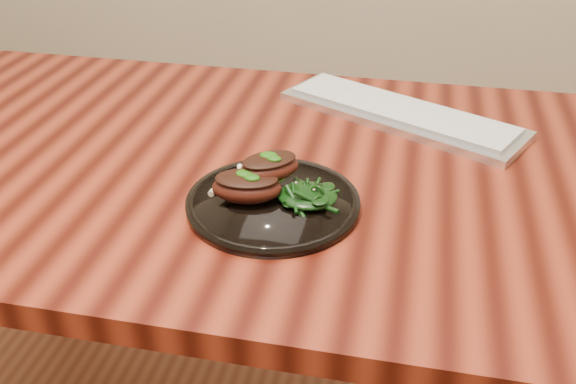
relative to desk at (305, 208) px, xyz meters
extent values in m
cube|color=#370C06|center=(0.00, 0.00, 0.06)|extent=(1.60, 0.80, 0.04)
cylinder|color=#34190B|center=(-0.74, 0.34, -0.31)|extent=(0.06, 0.06, 0.71)
cylinder|color=black|center=(-0.02, -0.13, 0.09)|extent=(0.25, 0.25, 0.01)
torus|color=black|center=(-0.02, -0.13, 0.09)|extent=(0.25, 0.25, 0.01)
cylinder|color=black|center=(-0.02, -0.13, 0.09)|extent=(0.16, 0.16, 0.00)
ellipsoid|color=#3D130B|center=(-0.06, -0.14, 0.12)|extent=(0.11, 0.08, 0.04)
ellipsoid|color=black|center=(-0.06, -0.14, 0.13)|extent=(0.10, 0.07, 0.01)
cylinder|color=beige|center=(-0.10, -0.13, 0.11)|extent=(0.02, 0.05, 0.01)
ellipsoid|color=#104107|center=(-0.06, -0.14, 0.14)|extent=(0.03, 0.02, 0.01)
ellipsoid|color=#3D130B|center=(-0.03, -0.11, 0.13)|extent=(0.11, 0.10, 0.03)
ellipsoid|color=black|center=(-0.03, -0.11, 0.15)|extent=(0.10, 0.09, 0.01)
cylinder|color=beige|center=(-0.07, -0.12, 0.13)|extent=(0.02, 0.04, 0.01)
ellipsoid|color=#104107|center=(-0.03, -0.11, 0.15)|extent=(0.03, 0.02, 0.01)
ellipsoid|color=#104107|center=(-0.05, -0.08, 0.10)|extent=(0.08, 0.05, 0.00)
ellipsoid|color=black|center=(0.03, -0.13, 0.11)|extent=(0.09, 0.08, 0.02)
cube|color=silver|center=(0.14, 0.21, 0.09)|extent=(0.47, 0.33, 0.01)
cube|color=white|center=(0.14, 0.21, 0.10)|extent=(0.43, 0.28, 0.01)
camera|label=1|loc=(0.16, -0.89, 0.58)|focal=40.00mm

